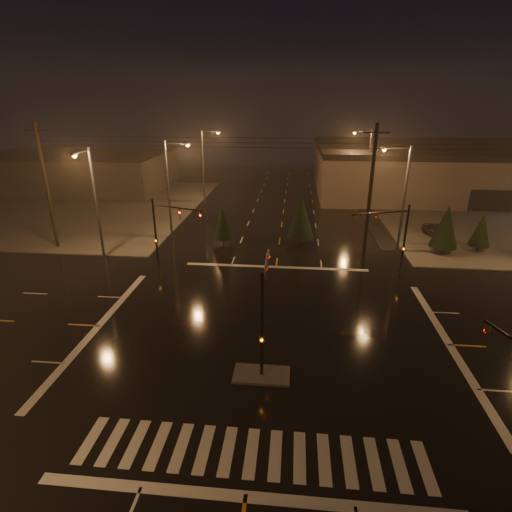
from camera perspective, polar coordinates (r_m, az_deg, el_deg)
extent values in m
plane|color=black|center=(25.46, 1.59, -11.21)|extent=(140.00, 140.00, 0.00)
cube|color=#484540|center=(61.78, -25.29, 6.54)|extent=(36.00, 36.00, 0.12)
cube|color=#484540|center=(22.15, 0.81, -16.60)|extent=(3.00, 1.60, 0.15)
cube|color=beige|center=(18.53, -0.66, -26.27)|extent=(15.00, 2.60, 0.01)
cube|color=beige|center=(17.26, -1.50, -31.15)|extent=(16.00, 0.50, 0.01)
cube|color=beige|center=(35.22, 2.88, -1.57)|extent=(16.00, 0.50, 0.01)
cube|color=#756153|center=(76.01, 32.38, 10.39)|extent=(60.00, 28.00, 7.00)
cube|color=#3A3533|center=(73.94, -24.43, 11.00)|extent=(30.00, 18.00, 5.60)
cylinder|color=black|center=(20.49, 0.85, -10.13)|extent=(0.18, 0.18, 6.00)
cylinder|color=black|center=(21.35, 1.40, -1.23)|extent=(0.12, 4.50, 0.12)
imported|color=#594707|center=(23.25, 1.77, 0.56)|extent=(0.16, 0.20, 1.00)
cube|color=#594707|center=(20.86, 0.84, -11.77)|extent=(0.25, 0.18, 0.35)
cylinder|color=black|center=(34.87, 20.45, 2.09)|extent=(0.18, 0.18, 6.00)
cylinder|color=black|center=(32.82, 17.37, 5.90)|extent=(4.74, 1.82, 0.12)
imported|color=#594707|center=(31.73, 13.87, 5.65)|extent=(0.24, 0.22, 1.00)
cube|color=#594707|center=(35.09, 20.30, 1.01)|extent=(0.25, 0.18, 0.35)
cylinder|color=black|center=(35.71, -14.17, 3.24)|extent=(0.18, 0.18, 6.00)
cylinder|color=black|center=(33.52, -11.21, 6.78)|extent=(4.74, 1.82, 0.12)
imported|color=#594707|center=(32.27, -7.97, 6.32)|extent=(0.24, 0.22, 1.00)
cube|color=#594707|center=(35.92, -14.07, 2.18)|extent=(0.25, 0.18, 0.35)
imported|color=#594707|center=(18.40, 30.25, -8.47)|extent=(0.22, 0.24, 1.00)
cylinder|color=#38383A|center=(42.38, -12.40, 9.00)|extent=(0.24, 0.24, 10.00)
cylinder|color=#38383A|center=(41.31, -11.29, 15.53)|extent=(2.40, 0.14, 0.14)
cube|color=#38383A|center=(41.01, -9.76, 15.52)|extent=(0.70, 0.30, 0.18)
sphere|color=orange|center=(41.03, -9.75, 15.34)|extent=(0.32, 0.32, 0.32)
cylinder|color=#38383A|center=(57.56, -7.58, 12.46)|extent=(0.24, 0.24, 10.00)
cylinder|color=#38383A|center=(56.78, -6.59, 17.27)|extent=(2.40, 0.14, 0.14)
cube|color=#38383A|center=(56.56, -5.45, 17.24)|extent=(0.70, 0.30, 0.18)
sphere|color=orange|center=(56.57, -5.44, 17.11)|extent=(0.32, 0.32, 0.32)
cylinder|color=#38383A|center=(39.72, 20.36, 7.36)|extent=(0.24, 0.24, 10.00)
cylinder|color=#38383A|center=(38.66, 19.52, 14.38)|extent=(2.40, 0.14, 0.14)
cube|color=#38383A|center=(38.42, 17.87, 14.46)|extent=(0.70, 0.30, 0.18)
sphere|color=orange|center=(38.44, 17.85, 14.27)|extent=(0.32, 0.32, 0.32)
cylinder|color=#38383A|center=(58.94, 15.77, 12.07)|extent=(0.24, 0.24, 10.00)
cylinder|color=#38383A|center=(58.23, 15.05, 16.81)|extent=(2.40, 0.14, 0.14)
cube|color=#38383A|center=(58.08, 13.93, 16.85)|extent=(0.70, 0.30, 0.18)
sphere|color=orange|center=(58.09, 13.92, 16.72)|extent=(0.32, 0.32, 0.32)
cylinder|color=#38383A|center=(38.24, -21.79, 6.67)|extent=(0.24, 0.24, 10.00)
cylinder|color=#38383A|center=(36.39, -23.69, 13.47)|extent=(0.14, 2.40, 0.14)
cube|color=#38383A|center=(35.45, -24.52, 13.10)|extent=(0.30, 0.70, 0.18)
sphere|color=orange|center=(35.46, -24.49, 12.89)|extent=(0.32, 0.32, 0.32)
cylinder|color=black|center=(43.15, -27.70, 8.65)|extent=(0.32, 0.32, 12.00)
cube|color=black|center=(42.53, -28.93, 15.46)|extent=(2.20, 0.12, 0.12)
cylinder|color=black|center=(36.84, 15.97, 8.46)|extent=(0.32, 0.32, 12.00)
cube|color=black|center=(36.11, 16.83, 16.51)|extent=(2.20, 0.12, 0.12)
cylinder|color=black|center=(42.16, 25.00, 0.81)|extent=(0.18, 0.18, 0.70)
cone|color=black|center=(41.48, 25.50, 3.85)|extent=(2.56, 2.56, 4.00)
cylinder|color=black|center=(44.07, 29.06, 0.93)|extent=(0.18, 0.18, 0.70)
cone|color=black|center=(43.54, 29.49, 3.25)|extent=(1.96, 1.96, 3.06)
cylinder|color=black|center=(40.70, -4.69, 2.12)|extent=(0.18, 0.18, 0.70)
cone|color=black|center=(40.10, -4.77, 4.77)|extent=(2.07, 2.07, 3.23)
cylinder|color=black|center=(41.01, 6.32, 2.21)|extent=(0.18, 0.18, 0.70)
cone|color=black|center=(40.28, 6.46, 5.52)|extent=(2.70, 2.70, 4.22)
imported|color=black|center=(46.61, 24.59, 3.21)|extent=(2.68, 4.57, 1.46)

